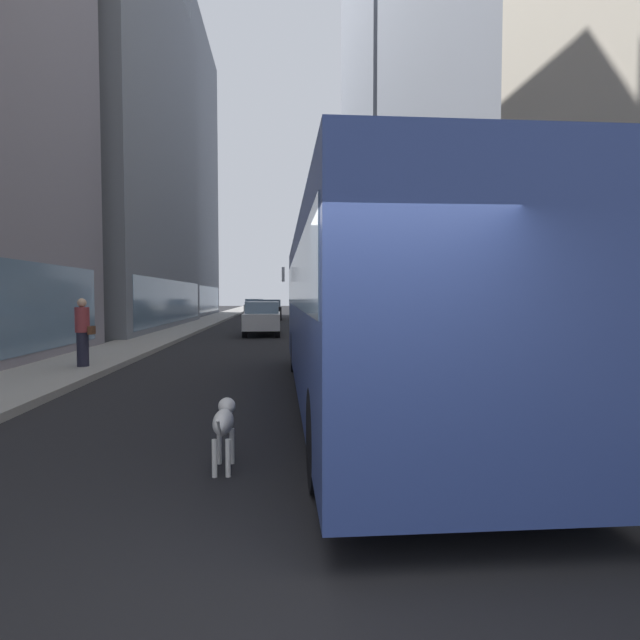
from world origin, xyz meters
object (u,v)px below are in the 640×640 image
car_silver_sedan (263,318)px  car_black_suv (269,309)px  dalmatian_dog (224,422)px  car_red_coupe (347,319)px  transit_bus (366,303)px  pedestrian_with_handbag (83,332)px  car_white_van (255,307)px  box_truck (323,299)px

car_silver_sedan → car_black_suv: same height
dalmatian_dog → car_black_suv: bearing=90.4°
dalmatian_dog → car_red_coupe: bearing=78.2°
transit_bus → pedestrian_with_handbag: bearing=148.9°
dalmatian_dog → pedestrian_with_handbag: pedestrian_with_handbag is taller
transit_bus → car_white_van: 40.34m
car_red_coupe → car_silver_sedan: size_ratio=0.94×
car_red_coupe → car_white_van: size_ratio=1.00×
car_black_suv → dalmatian_dog: (0.23, -34.91, -0.31)m
car_red_coupe → car_white_van: 26.10m
car_silver_sedan → car_black_suv: bearing=90.0°
car_black_suv → car_white_van: (-1.60, 8.67, 0.00)m
car_white_van → dalmatian_dog: size_ratio=4.67×
car_silver_sedan → transit_bus: bearing=-81.4°
transit_bus → dalmatian_dog: size_ratio=11.98×
transit_bus → car_red_coupe: (1.60, 14.64, -0.95)m
box_truck → dalmatian_dog: (-3.77, -31.05, -1.15)m
car_silver_sedan → pedestrian_with_handbag: (-4.02, -11.97, 0.19)m
car_red_coupe → car_black_suv: (-4.00, 16.81, -0.00)m
car_silver_sedan → pedestrian_with_handbag: pedestrian_with_handbag is taller
dalmatian_dog → car_silver_sedan: bearing=90.7°
car_red_coupe → car_silver_sedan: 4.18m
dalmatian_dog → pedestrian_with_handbag: bearing=120.1°
car_white_van → dalmatian_dog: bearing=-87.6°
transit_bus → car_black_suv: bearing=94.4°
car_red_coupe → box_truck: box_truck is taller
car_red_coupe → dalmatian_dog: bearing=-101.8°
transit_bus → car_black_suv: size_ratio=2.80×
car_black_suv → pedestrian_with_handbag: size_ratio=2.44×
box_truck → dalmatian_dog: 31.30m
car_silver_sedan → box_truck: bearing=71.2°
car_white_van → pedestrian_with_handbag: 36.33m
transit_bus → car_silver_sedan: 16.06m
car_black_suv → dalmatian_dog: 34.92m
car_silver_sedan → car_black_suv: 15.60m
car_black_suv → box_truck: 5.63m
pedestrian_with_handbag → box_truck: bearing=71.3°
car_white_van → box_truck: size_ratio=0.60×
transit_bus → car_silver_sedan: size_ratio=2.42×
box_truck → dalmatian_dog: box_truck is taller
car_silver_sedan → car_white_van: 24.33m
car_red_coupe → box_truck: 12.98m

